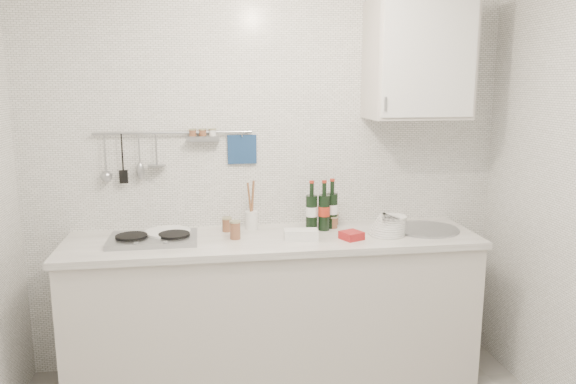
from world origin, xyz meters
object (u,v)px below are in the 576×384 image
Objects in this scene: wall_cabinet at (418,60)px; utensil_crock at (251,218)px; plate_stack_sink at (389,226)px; wine_bottles at (323,205)px; plate_stack_hob at (167,234)px.

wall_cabinet is 2.26× the size of utensil_crock.
wall_cabinet is 1.40m from utensil_crock.
utensil_crock is (-0.81, 0.24, 0.02)m from plate_stack_sink.
wall_cabinet is 1.05m from wine_bottles.
wall_cabinet reaches higher than plate_stack_sink.
plate_stack_hob is at bearing -178.21° from wall_cabinet.
wall_cabinet is 2.46× the size of plate_stack_hob.
wine_bottles is 1.00× the size of utensil_crock.
plate_stack_sink is 0.77× the size of utensil_crock.
plate_stack_hob is 0.53m from utensil_crock.
plate_stack_hob is at bearing 174.72° from plate_stack_sink.
plate_stack_sink is at bearing -140.43° from wall_cabinet.
wine_bottles is 0.45m from utensil_crock.
plate_stack_sink is (-0.21, -0.17, -0.98)m from wall_cabinet.
wine_bottles is at bearing 155.46° from plate_stack_sink.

